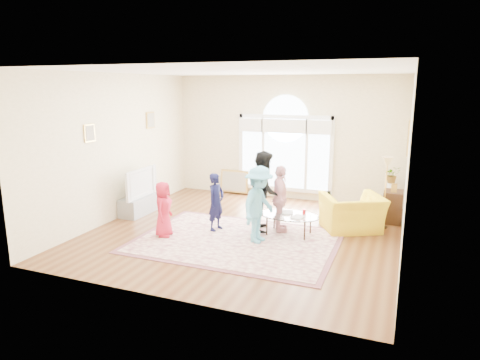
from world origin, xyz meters
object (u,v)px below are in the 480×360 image
at_px(coffee_table, 289,216).
at_px(armchair, 352,213).
at_px(tv_console, 139,205).
at_px(television, 138,182).
at_px(area_rug, 236,241).

xyz_separation_m(coffee_table, armchair, (1.13, 0.74, -0.03)).
xyz_separation_m(tv_console, television, (0.01, 0.00, 0.54)).
bearing_deg(tv_console, area_rug, -16.84).
bearing_deg(television, coffee_table, -1.99).
bearing_deg(area_rug, television, 163.11).
bearing_deg(area_rug, coffee_table, 40.52).
bearing_deg(television, area_rug, -16.89).
bearing_deg(area_rug, armchair, 36.55).
relative_size(tv_console, coffee_table, 0.81).
bearing_deg(armchair, coffee_table, 5.05).
bearing_deg(tv_console, armchair, 7.36).
distance_m(area_rug, television, 3.01).
height_order(television, armchair, television).
distance_m(television, coffee_table, 3.65).
bearing_deg(armchair, tv_console, -20.89).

